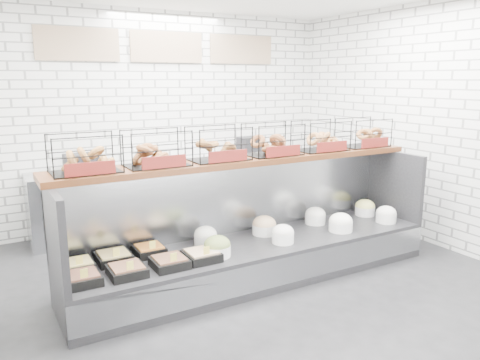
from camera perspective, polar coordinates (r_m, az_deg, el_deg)
ground at (r=4.87m, az=3.93°, el=-12.92°), size 5.50×5.50×0.00m
room_shell at (r=4.92m, az=0.34°, el=12.12°), size 5.02×5.51×3.01m
display_case at (r=5.01m, az=1.74°, el=-8.08°), size 4.00×0.90×1.20m
bagel_shelf at (r=4.90m, az=0.79°, el=4.18°), size 4.10×0.50×0.40m
prep_counter at (r=6.76m, az=-7.49°, el=-1.54°), size 4.00×0.60×1.20m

